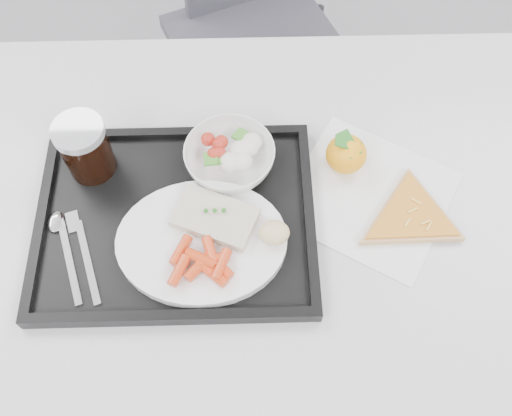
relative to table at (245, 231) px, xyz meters
name	(u,v)px	position (x,y,z in m)	size (l,w,h in m)	color
room	(227,107)	(0.00, -0.30, 0.72)	(6.04, 7.04, 2.84)	gray
table	(245,231)	(0.00, 0.00, 0.00)	(1.20, 0.80, 0.75)	#A5A5A7
chair	(259,3)	(0.04, 0.74, -0.15)	(0.55, 0.56, 0.93)	#393840
tray	(176,220)	(-0.11, -0.01, 0.08)	(0.45, 0.35, 0.03)	black
dinner_plate	(202,241)	(-0.07, -0.06, 0.09)	(0.27, 0.27, 0.02)	white
fish_fillet	(215,217)	(-0.05, -0.03, 0.11)	(0.15, 0.12, 0.02)	beige
bread_roll	(274,233)	(0.05, -0.06, 0.12)	(0.06, 0.05, 0.03)	tan
salad_bowl	(230,158)	(-0.02, 0.09, 0.11)	(0.15, 0.15, 0.05)	white
cola_glass	(85,148)	(-0.26, 0.09, 0.14)	(0.08, 0.08, 0.11)	black
cutlery	(71,245)	(-0.28, -0.06, 0.08)	(0.11, 0.17, 0.01)	silver
napkin	(369,196)	(0.21, 0.03, 0.07)	(0.34, 0.33, 0.00)	white
tangerine	(346,154)	(0.17, 0.09, 0.10)	(0.07, 0.07, 0.07)	#DC4600
pizza_slice	(411,216)	(0.27, -0.02, 0.08)	(0.28, 0.28, 0.02)	tan
carrot_pile	(204,262)	(-0.06, -0.11, 0.11)	(0.10, 0.09, 0.02)	red
salad_contents	(234,151)	(-0.01, 0.09, 0.12)	(0.10, 0.08, 0.03)	#AA2518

